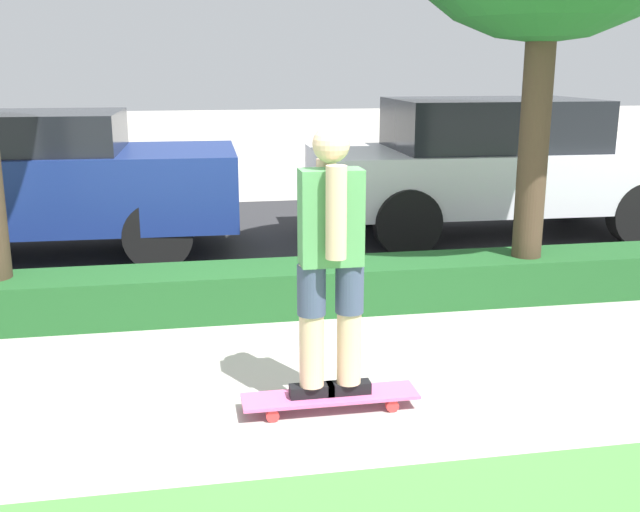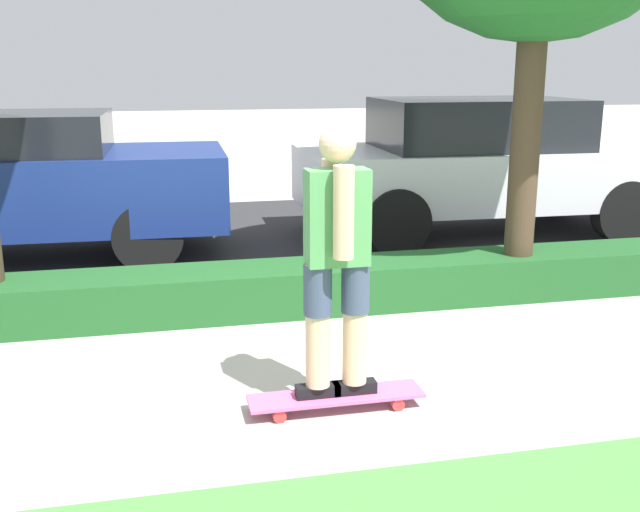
% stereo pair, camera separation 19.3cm
% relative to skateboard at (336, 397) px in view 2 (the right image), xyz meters
% --- Properties ---
extents(ground_plane, '(60.00, 60.00, 0.00)m').
position_rel_skateboard_xyz_m(ground_plane, '(0.17, 0.29, -0.08)').
color(ground_plane, '#ADA89E').
extents(street_asphalt, '(12.40, 5.00, 0.01)m').
position_rel_skateboard_xyz_m(street_asphalt, '(0.17, 4.49, -0.08)').
color(street_asphalt, '#2D2D30').
rests_on(street_asphalt, ground_plane).
extents(hedge_row, '(12.40, 0.60, 0.38)m').
position_rel_skateboard_xyz_m(hedge_row, '(0.17, 1.89, 0.11)').
color(hedge_row, '#1E5123').
rests_on(hedge_row, ground_plane).
extents(skateboard, '(1.04, 0.24, 0.10)m').
position_rel_skateboard_xyz_m(skateboard, '(0.00, 0.00, 0.00)').
color(skateboard, '#DB5B93').
rests_on(skateboard, ground_plane).
extents(skater_person, '(0.48, 0.40, 1.57)m').
position_rel_skateboard_xyz_m(skater_person, '(0.00, 0.00, 0.85)').
color(skater_person, black).
rests_on(skater_person, skateboard).
extents(parked_car_front, '(4.40, 1.83, 1.51)m').
position_rel_skateboard_xyz_m(parked_car_front, '(-2.44, 4.19, 0.73)').
color(parked_car_front, navy).
rests_on(parked_car_front, ground_plane).
extents(parked_car_middle, '(4.40, 1.87, 1.60)m').
position_rel_skateboard_xyz_m(parked_car_middle, '(2.83, 4.28, 0.76)').
color(parked_car_middle, silver).
rests_on(parked_car_middle, ground_plane).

